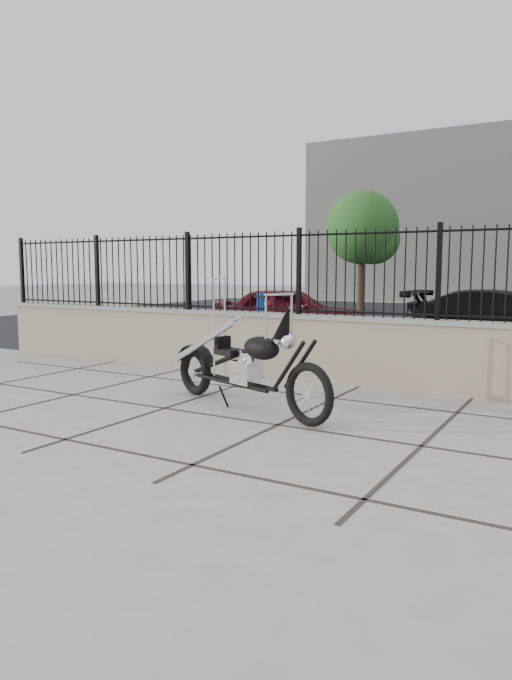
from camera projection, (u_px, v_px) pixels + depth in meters
The scene contains 9 objects.
ground_plane at pixel (278, 425), 6.32m from camera, with size 90.00×90.00×0.00m, color #99968E.
parking_lot at pixel (488, 326), 17.04m from camera, with size 30.00×30.00×0.00m, color black.
retaining_wall at pixel (363, 351), 8.40m from camera, with size 14.00×0.36×0.96m, color gray.
iron_fence at pixel (365, 273), 8.28m from camera, with size 14.00×0.08×1.20m, color black.
chopper_motorcycle at pixel (243, 343), 6.99m from camera, with size 2.58×0.45×1.55m, color black, non-canonical shape.
car_red at pixel (290, 312), 14.06m from camera, with size 1.43×3.55×1.21m, color #510B16.
car_black at pixel (505, 319), 12.45m from camera, with size 1.66×4.08×1.18m, color black.
bollard_a at pixel (260, 323), 11.61m from camera, with size 0.14×0.14×1.15m, color #0E1CD7.
tree_left at pixel (362, 224), 22.96m from camera, with size 2.77×2.77×4.68m.
Camera 1 is at (2.91, -5.44, 1.63)m, focal length 32.00 mm.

